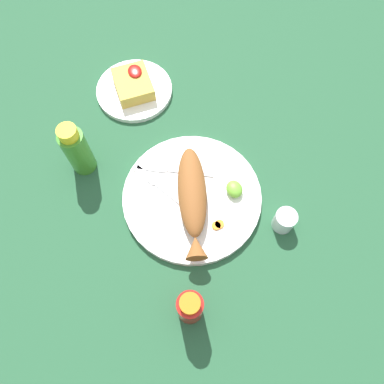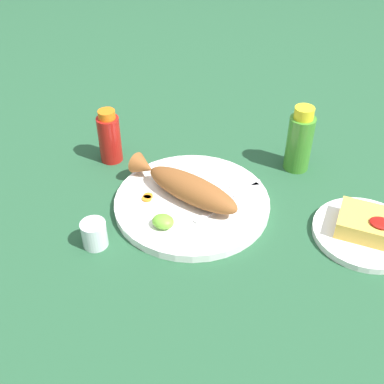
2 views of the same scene
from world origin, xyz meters
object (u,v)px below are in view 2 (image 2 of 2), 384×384
Objects in this scene: fork_far at (233,200)px; side_plate_fries at (365,233)px; salt_cup at (95,235)px; fried_fish at (186,186)px; hot_sauce_bottle_red at (109,137)px; fork_near at (225,186)px; hot_sauce_bottle_green at (300,141)px; main_plate at (192,203)px.

side_plate_fries is (0.27, 0.02, -0.01)m from fork_far.
fork_far is 3.16× the size of salt_cup.
side_plate_fries is at bearing -59.61° from fork_far.
hot_sauce_bottle_red is (-0.23, 0.08, 0.02)m from fried_fish.
hot_sauce_bottle_green is (0.12, 0.15, 0.05)m from fork_near.
hot_sauce_bottle_red is (-0.24, 0.09, 0.05)m from main_plate.
fried_fish is at bearing -20.14° from hot_sauce_bottle_red.
hot_sauce_bottle_red is (-0.32, 0.06, 0.04)m from fork_far.
salt_cup is at bearing -126.40° from main_plate.
fried_fish is 1.34× the size of side_plate_fries.
main_plate is at bearing -172.63° from side_plate_fries.
salt_cup is at bearing -66.68° from hot_sauce_bottle_red.
main_plate is 0.29m from hot_sauce_bottle_green.
main_plate is 1.19× the size of fried_fish.
main_plate is 0.09m from fork_far.
hot_sauce_bottle_red is 0.44m from hot_sauce_bottle_green.
hot_sauce_bottle_green reaches higher than fork_far.
hot_sauce_bottle_red is at bearing 160.17° from main_plate.
fried_fish is 1.65× the size of fork_near.
hot_sauce_bottle_red is at bearing 175.16° from fried_fish.
hot_sauce_bottle_green is (0.09, 0.19, 0.05)m from fork_far.
fried_fish reaches higher than salt_cup.
hot_sauce_bottle_green is at bearing 1.60° from fork_far.
side_plate_fries is at bearing 7.37° from main_plate.
fried_fish is at bearing -167.42° from fork_near.
hot_sauce_bottle_red reaches higher than fried_fish.
fork_far is at bearing 44.28° from salt_cup.
main_plate is at bearing 53.60° from salt_cup.
fork_far is at bearing -115.38° from hot_sauce_bottle_green.
hot_sauce_bottle_green reaches higher than fried_fish.
hot_sauce_bottle_green is 0.77× the size of side_plate_fries.
side_plate_fries is at bearing -35.22° from fork_near.
fork_near is 0.30m from hot_sauce_bottle_red.
hot_sauce_bottle_green is (0.17, 0.22, 0.06)m from main_plate.
side_plate_fries is at bearing -4.10° from hot_sauce_bottle_red.
hot_sauce_bottle_green is at bearing 52.22° from main_plate.
fried_fish reaches higher than fork_near.
salt_cup reaches higher than fork_far.
main_plate is 0.26m from hot_sauce_bottle_red.
hot_sauce_bottle_green is 0.26m from side_plate_fries.
fried_fish is 0.09m from fork_near.
fork_near is at bearing 53.57° from salt_cup.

